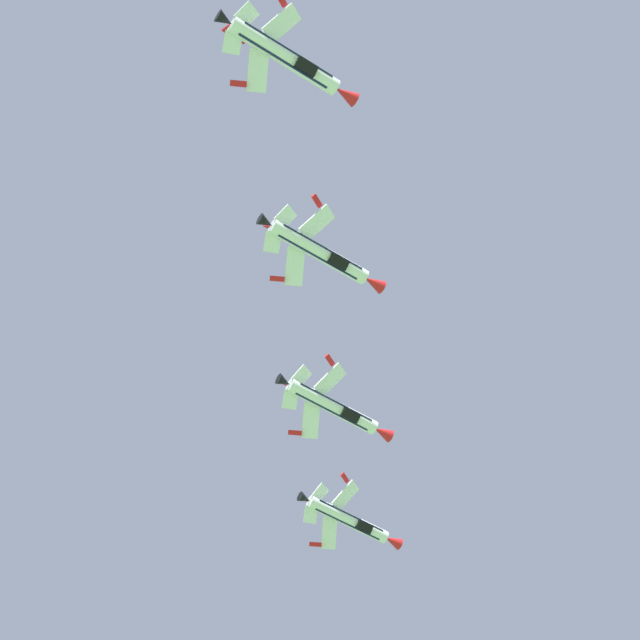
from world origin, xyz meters
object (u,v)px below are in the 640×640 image
Objects in this scene: fighter_jet_right_wing at (321,253)px; fighter_jet_lead at (350,520)px; fighter_jet_left_wing at (334,408)px; fighter_jet_left_outer at (287,58)px.

fighter_jet_lead is at bearing 141.46° from fighter_jet_right_wing.
fighter_jet_lead is 1.00× the size of fighter_jet_left_wing.
fighter_jet_lead is 23.49m from fighter_jet_left_wing.
fighter_jet_lead reaches higher than fighter_jet_left_wing.
fighter_jet_lead is 44.64m from fighter_jet_right_wing.
fighter_jet_lead reaches higher than fighter_jet_right_wing.
fighter_jet_right_wing is at bearing -37.88° from fighter_jet_left_wing.
fighter_jet_left_outer is (13.31, -65.96, -4.51)m from fighter_jet_lead.
fighter_jet_left_outer is (8.52, -43.41, 0.01)m from fighter_jet_left_wing.
fighter_jet_left_wing is at bearing 142.12° from fighter_jet_right_wing.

